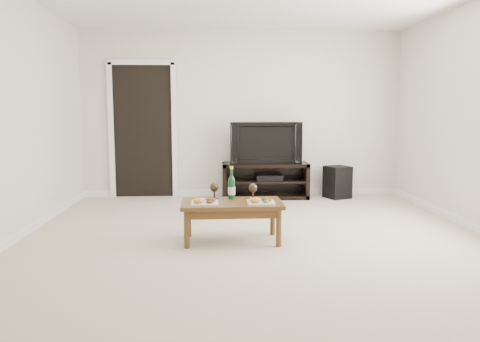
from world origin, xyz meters
name	(u,v)px	position (x,y,z in m)	size (l,w,h in m)	color
floor	(256,243)	(0.00, 0.00, 0.00)	(5.50, 5.50, 0.00)	beige
back_wall	(242,114)	(0.00, 2.77, 1.30)	(5.00, 0.04, 2.60)	beige
doorway	(143,132)	(-1.55, 2.73, 1.02)	(0.90, 0.02, 2.05)	black
media_console	(265,180)	(0.35, 2.50, 0.28)	(1.33, 0.45, 0.55)	black
television	(265,142)	(0.35, 2.50, 0.87)	(1.10, 0.14, 0.63)	black
av_receiver	(269,177)	(0.41, 2.48, 0.33)	(0.40, 0.30, 0.08)	black
subwoofer	(337,182)	(1.47, 2.44, 0.25)	(0.33, 0.33, 0.50)	black
coffee_table	(232,222)	(-0.25, 0.09, 0.21)	(1.04, 0.57, 0.42)	brown
plate_left	(205,200)	(-0.53, -0.01, 0.45)	(0.27, 0.27, 0.07)	white
plate_right	(261,200)	(0.04, -0.01, 0.45)	(0.27, 0.27, 0.07)	white
wine_bottle	(232,183)	(-0.25, 0.25, 0.59)	(0.07, 0.07, 0.35)	#103A1F
goblet_left	(214,191)	(-0.43, 0.27, 0.51)	(0.09, 0.09, 0.17)	#34281C
goblet_right	(253,191)	(-0.02, 0.22, 0.51)	(0.09, 0.09, 0.17)	#34281C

